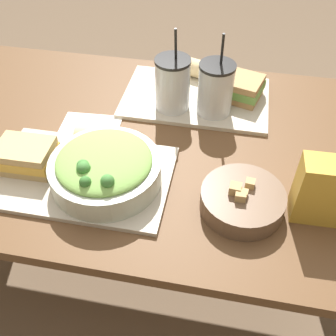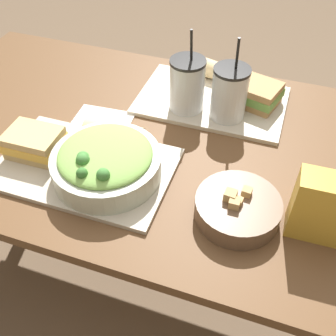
{
  "view_description": "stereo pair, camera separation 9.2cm",
  "coord_description": "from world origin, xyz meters",
  "px_view_note": "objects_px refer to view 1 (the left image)",
  "views": [
    {
      "loc": [
        0.26,
        -0.78,
        1.4
      ],
      "look_at": [
        0.14,
        -0.14,
        0.75
      ],
      "focal_mm": 42.0,
      "sensor_mm": 36.0,
      "label": 1
    },
    {
      "loc": [
        0.35,
        -0.76,
        1.4
      ],
      "look_at": [
        0.14,
        -0.14,
        0.75
      ],
      "focal_mm": 42.0,
      "sensor_mm": 36.0,
      "label": 2
    }
  ],
  "objects_px": {
    "salad_bowl": "(105,168)",
    "baguette_far": "(202,70)",
    "drink_cup_dark": "(173,85)",
    "baguette_near": "(107,139)",
    "chip_bag": "(327,191)",
    "drink_cup_red": "(215,90)",
    "napkin_folded": "(90,127)",
    "sandwich_near": "(26,156)",
    "sandwich_far": "(236,86)",
    "soup_bowl": "(242,200)"
  },
  "relations": [
    {
      "from": "sandwich_near",
      "to": "baguette_far",
      "type": "relative_size",
      "value": 0.92
    },
    {
      "from": "salad_bowl",
      "to": "drink_cup_dark",
      "type": "distance_m",
      "value": 0.34
    },
    {
      "from": "salad_bowl",
      "to": "napkin_folded",
      "type": "height_order",
      "value": "salad_bowl"
    },
    {
      "from": "chip_bag",
      "to": "napkin_folded",
      "type": "distance_m",
      "value": 0.64
    },
    {
      "from": "baguette_near",
      "to": "napkin_folded",
      "type": "height_order",
      "value": "baguette_near"
    },
    {
      "from": "chip_bag",
      "to": "napkin_folded",
      "type": "relative_size",
      "value": 0.92
    },
    {
      "from": "napkin_folded",
      "to": "baguette_near",
      "type": "bearing_deg",
      "value": -46.54
    },
    {
      "from": "drink_cup_red",
      "to": "baguette_near",
      "type": "bearing_deg",
      "value": -140.27
    },
    {
      "from": "sandwich_far",
      "to": "baguette_far",
      "type": "bearing_deg",
      "value": 159.78
    },
    {
      "from": "chip_bag",
      "to": "drink_cup_red",
      "type": "bearing_deg",
      "value": 127.98
    },
    {
      "from": "soup_bowl",
      "to": "chip_bag",
      "type": "bearing_deg",
      "value": 4.19
    },
    {
      "from": "drink_cup_dark",
      "to": "napkin_folded",
      "type": "xyz_separation_m",
      "value": [
        -0.21,
        -0.12,
        -0.08
      ]
    },
    {
      "from": "baguette_near",
      "to": "chip_bag",
      "type": "height_order",
      "value": "chip_bag"
    },
    {
      "from": "sandwich_far",
      "to": "baguette_far",
      "type": "xyz_separation_m",
      "value": [
        -0.11,
        0.08,
        -0.0
      ]
    },
    {
      "from": "drink_cup_dark",
      "to": "napkin_folded",
      "type": "relative_size",
      "value": 1.41
    },
    {
      "from": "baguette_near",
      "to": "baguette_far",
      "type": "xyz_separation_m",
      "value": [
        0.2,
        0.38,
        0.0
      ]
    },
    {
      "from": "drink_cup_dark",
      "to": "drink_cup_red",
      "type": "height_order",
      "value": "drink_cup_dark"
    },
    {
      "from": "baguette_near",
      "to": "drink_cup_red",
      "type": "distance_m",
      "value": 0.33
    },
    {
      "from": "baguette_far",
      "to": "drink_cup_red",
      "type": "relative_size",
      "value": 0.63
    },
    {
      "from": "baguette_near",
      "to": "drink_cup_red",
      "type": "relative_size",
      "value": 0.67
    },
    {
      "from": "sandwich_near",
      "to": "drink_cup_red",
      "type": "distance_m",
      "value": 0.53
    },
    {
      "from": "sandwich_far",
      "to": "napkin_folded",
      "type": "distance_m",
      "value": 0.44
    },
    {
      "from": "drink_cup_dark",
      "to": "salad_bowl",
      "type": "bearing_deg",
      "value": -106.92
    },
    {
      "from": "baguette_far",
      "to": "napkin_folded",
      "type": "relative_size",
      "value": 0.89
    },
    {
      "from": "baguette_near",
      "to": "baguette_far",
      "type": "distance_m",
      "value": 0.43
    },
    {
      "from": "salad_bowl",
      "to": "chip_bag",
      "type": "relative_size",
      "value": 1.66
    },
    {
      "from": "baguette_near",
      "to": "chip_bag",
      "type": "relative_size",
      "value": 1.01
    },
    {
      "from": "chip_bag",
      "to": "napkin_folded",
      "type": "xyz_separation_m",
      "value": [
        -0.6,
        0.2,
        -0.08
      ]
    },
    {
      "from": "napkin_folded",
      "to": "drink_cup_dark",
      "type": "bearing_deg",
      "value": 30.6
    },
    {
      "from": "baguette_near",
      "to": "sandwich_far",
      "type": "height_order",
      "value": "sandwich_far"
    },
    {
      "from": "drink_cup_red",
      "to": "napkin_folded",
      "type": "distance_m",
      "value": 0.36
    },
    {
      "from": "sandwich_near",
      "to": "napkin_folded",
      "type": "xyz_separation_m",
      "value": [
        0.09,
        0.19,
        -0.04
      ]
    },
    {
      "from": "soup_bowl",
      "to": "drink_cup_dark",
      "type": "relative_size",
      "value": 0.78
    },
    {
      "from": "drink_cup_dark",
      "to": "baguette_near",
      "type": "bearing_deg",
      "value": -122.14
    },
    {
      "from": "salad_bowl",
      "to": "sandwich_far",
      "type": "height_order",
      "value": "salad_bowl"
    },
    {
      "from": "baguette_far",
      "to": "chip_bag",
      "type": "relative_size",
      "value": 0.97
    },
    {
      "from": "drink_cup_red",
      "to": "chip_bag",
      "type": "xyz_separation_m",
      "value": [
        0.27,
        -0.32,
        -0.0
      ]
    },
    {
      "from": "salad_bowl",
      "to": "baguette_far",
      "type": "xyz_separation_m",
      "value": [
        0.16,
        0.49,
        -0.01
      ]
    },
    {
      "from": "sandwich_near",
      "to": "drink_cup_red",
      "type": "relative_size",
      "value": 0.58
    },
    {
      "from": "sandwich_near",
      "to": "drink_cup_dark",
      "type": "xyz_separation_m",
      "value": [
        0.3,
        0.31,
        0.04
      ]
    },
    {
      "from": "napkin_folded",
      "to": "soup_bowl",
      "type": "bearing_deg",
      "value": -26.21
    },
    {
      "from": "soup_bowl",
      "to": "sandwich_near",
      "type": "distance_m",
      "value": 0.52
    },
    {
      "from": "soup_bowl",
      "to": "baguette_far",
      "type": "distance_m",
      "value": 0.53
    },
    {
      "from": "drink_cup_dark",
      "to": "napkin_folded",
      "type": "distance_m",
      "value": 0.26
    },
    {
      "from": "drink_cup_red",
      "to": "salad_bowl",
      "type": "bearing_deg",
      "value": -124.05
    },
    {
      "from": "sandwich_near",
      "to": "chip_bag",
      "type": "relative_size",
      "value": 0.89
    },
    {
      "from": "salad_bowl",
      "to": "drink_cup_dark",
      "type": "relative_size",
      "value": 1.08
    },
    {
      "from": "salad_bowl",
      "to": "drink_cup_red",
      "type": "xyz_separation_m",
      "value": [
        0.22,
        0.32,
        0.03
      ]
    },
    {
      "from": "soup_bowl",
      "to": "drink_cup_red",
      "type": "bearing_deg",
      "value": 106.58
    },
    {
      "from": "soup_bowl",
      "to": "napkin_folded",
      "type": "height_order",
      "value": "soup_bowl"
    }
  ]
}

